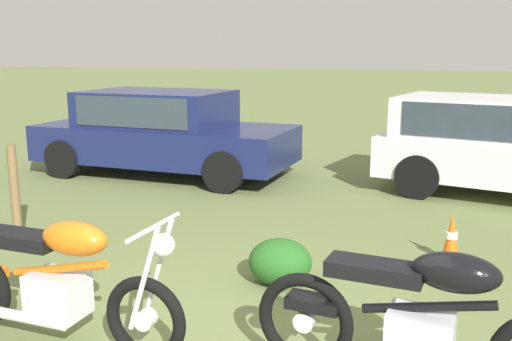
# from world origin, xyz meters

# --- Properties ---
(motorcycle_orange) EXTENTS (2.10, 0.64, 1.02)m
(motorcycle_orange) POSITION_xyz_m (-1.21, 0.08, 0.48)
(motorcycle_orange) COLOR black
(motorcycle_orange) RESTS_ON ground
(motorcycle_black) EXTENTS (2.12, 0.70, 1.02)m
(motorcycle_black) POSITION_xyz_m (1.32, 0.05, 0.48)
(motorcycle_black) COLOR black
(motorcycle_black) RESTS_ON ground
(car_navy) EXTENTS (4.52, 2.34, 1.43)m
(car_navy) POSITION_xyz_m (-2.80, 5.78, 0.80)
(car_navy) COLOR #161E4C
(car_navy) RESTS_ON ground
(car_white) EXTENTS (4.37, 2.85, 1.43)m
(car_white) POSITION_xyz_m (2.74, 5.57, 0.83)
(car_white) COLOR silver
(car_white) RESTS_ON ground
(shrub_low) EXTENTS (0.58, 0.52, 0.43)m
(shrub_low) POSITION_xyz_m (0.13, 1.54, 0.21)
(shrub_low) COLOR #235B1E
(shrub_low) RESTS_ON ground
(traffic_cone) EXTENTS (0.25, 0.25, 0.52)m
(traffic_cone) POSITION_xyz_m (1.70, 2.50, 0.24)
(traffic_cone) COLOR #EA590F
(traffic_cone) RESTS_ON ground
(fence_post_wooden) EXTENTS (0.10, 0.10, 1.10)m
(fence_post_wooden) POSITION_xyz_m (-2.97, 2.03, 0.55)
(fence_post_wooden) COLOR brown
(fence_post_wooden) RESTS_ON ground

